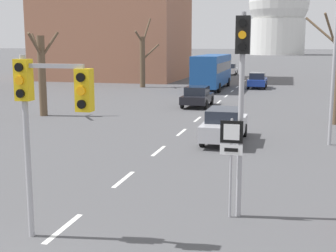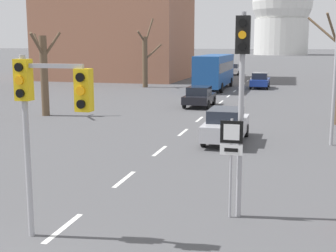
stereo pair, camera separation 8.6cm
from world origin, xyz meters
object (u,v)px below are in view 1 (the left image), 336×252
Objects in this scene: route_sign_post at (231,151)px; city_bus at (212,69)px; sedan_near_left at (257,80)px; sedan_mid_centre at (225,125)px; street_lamp_right at (325,25)px; traffic_signal_near_right at (242,78)px; sedan_near_right at (230,69)px; sedan_far_left at (197,96)px; traffic_signal_centre_tall at (46,102)px.

city_bus is (-6.25, 35.43, 0.20)m from route_sign_post.
sedan_mid_centre is (0.34, -27.96, -0.01)m from sedan_near_left.
route_sign_post is 0.25× the size of city_bus.
street_lamp_right is at bearing 74.53° from route_sign_post.
city_bus reaches higher than sedan_near_left.
traffic_signal_near_right is at bearing -80.08° from sedan_mid_centre.
sedan_mid_centre is 0.42× the size of city_bus.
sedan_near_right reaches higher than sedan_far_left.
city_bus reaches higher than route_sign_post.
traffic_signal_centre_tall is at bearing -86.59° from city_bus.
traffic_signal_near_right is at bearing 32.49° from route_sign_post.
sedan_mid_centre is at bearing -89.31° from sedan_near_left.
sedan_near_left is 1.15× the size of sedan_near_right.
sedan_mid_centre is (5.74, -48.40, -0.02)m from sedan_near_right.
traffic_signal_near_right is 1.42× the size of sedan_near_right.
city_bus is (-4.42, -2.39, 1.22)m from sedan_near_left.
street_lamp_right is 0.82× the size of city_bus.
traffic_signal_near_right is 10.30m from sedan_mid_centre.
traffic_signal_near_right is at bearing -86.91° from sedan_near_left.
city_bus is at bearing 109.96° from street_lamp_right.
traffic_signal_near_right reaches higher than sedan_far_left.
traffic_signal_near_right is at bearing -104.56° from street_lamp_right.
sedan_near_left is at bearing 90.69° from sedan_mid_centre.
route_sign_post is 0.31× the size of street_lamp_right.
traffic_signal_centre_tall is (-4.20, -2.61, -0.46)m from traffic_signal_near_right.
street_lamp_right reaches higher than traffic_signal_centre_tall.
sedan_near_right is 0.92× the size of sedan_far_left.
traffic_signal_centre_tall is 60.87m from sedan_near_right.
sedan_mid_centre is at bearing 78.53° from traffic_signal_centre_tall.
traffic_signal_near_right is 0.50× the size of city_bus.
city_bus reaches higher than sedan_mid_centre.
sedan_mid_centre is (-4.35, -0.49, -4.63)m from street_lamp_right.
street_lamp_right is at bearing 75.44° from traffic_signal_near_right.
sedan_mid_centre is (2.50, 12.34, -2.49)m from traffic_signal_centre_tall.
sedan_far_left is at bearing 92.73° from traffic_signal_centre_tall.
traffic_signal_centre_tall is 14.70m from street_lamp_right.
sedan_near_left is at bearing 92.76° from route_sign_post.
sedan_near_left is at bearing 78.17° from sedan_far_left.
traffic_signal_centre_tall is 24.55m from sedan_far_left.
street_lamp_right is at bearing -80.32° from sedan_near_left.
sedan_near_right is at bearing 93.27° from sedan_far_left.
sedan_mid_centre is at bearing -79.46° from city_bus.
traffic_signal_centre_tall is 1.00× the size of sedan_near_left.
route_sign_post reaches higher than sedan_near_left.
traffic_signal_near_right is 35.93m from city_bus.
traffic_signal_centre_tall reaches higher than sedan_near_right.
traffic_signal_centre_tall reaches higher than sedan_near_left.
city_bus is at bearing 93.41° from traffic_signal_centre_tall.
street_lamp_right is 6.37m from sedan_mid_centre.
sedan_near_right is (-10.09, 47.91, -4.61)m from street_lamp_right.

